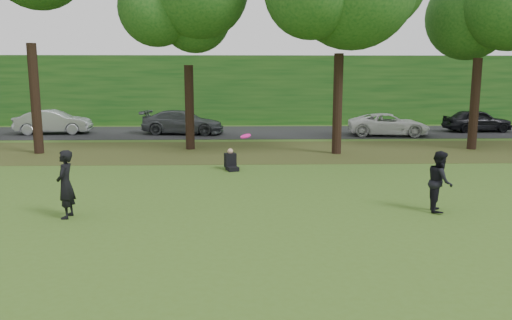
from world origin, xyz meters
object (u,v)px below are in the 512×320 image
at_px(player_left, 66,184).
at_px(player_right, 440,181).
at_px(frisbee, 246,136).
at_px(seated_person, 231,162).

height_order(player_left, player_right, player_left).
xyz_separation_m(player_left, frisbee, (4.66, -0.05, 1.24)).
bearing_deg(frisbee, player_left, 179.43).
bearing_deg(player_right, frisbee, 108.74).
relative_size(player_left, player_right, 1.07).
distance_m(player_left, player_right, 9.93).
height_order(player_left, frisbee, frisbee).
relative_size(player_right, seated_person, 2.00).
xyz_separation_m(frisbee, seated_person, (-0.52, 6.51, -1.82)).
relative_size(frisbee, seated_person, 0.34).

